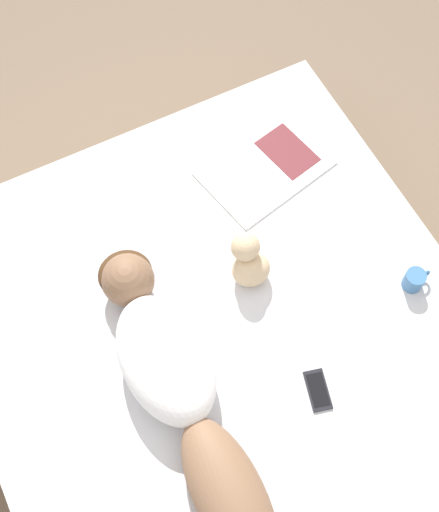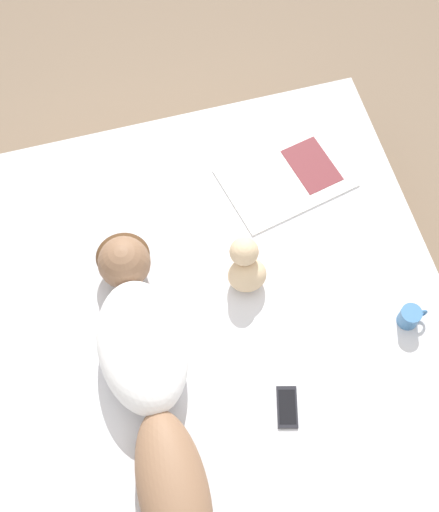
# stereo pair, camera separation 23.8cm
# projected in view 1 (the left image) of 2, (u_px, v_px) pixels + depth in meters

# --- Properties ---
(ground_plane) EXTENTS (12.00, 12.00, 0.00)m
(ground_plane) POSITION_uv_depth(u_px,v_px,m) (236.00, 403.00, 3.04)
(ground_plane) COLOR #7A6651
(bed) EXTENTS (1.85, 2.23, 0.59)m
(bed) POSITION_uv_depth(u_px,v_px,m) (238.00, 385.00, 2.78)
(bed) COLOR tan
(bed) RESTS_ON ground_plane
(person) EXTENTS (0.31, 1.21, 0.21)m
(person) POSITION_uv_depth(u_px,v_px,m) (178.00, 386.00, 2.37)
(person) COLOR brown
(person) RESTS_ON bed
(open_magazine) EXTENTS (0.55, 0.43, 0.01)m
(open_magazine) POSITION_uv_depth(u_px,v_px,m) (266.00, 167.00, 2.87)
(open_magazine) COLOR white
(open_magazine) RESTS_ON bed
(coffee_mug) EXTENTS (0.11, 0.08, 0.08)m
(coffee_mug) POSITION_uv_depth(u_px,v_px,m) (415.00, 280.00, 2.61)
(coffee_mug) COLOR teal
(coffee_mug) RESTS_ON bed
(cell_phone) EXTENTS (0.10, 0.16, 0.01)m
(cell_phone) POSITION_uv_depth(u_px,v_px,m) (318.00, 390.00, 2.46)
(cell_phone) COLOR black
(cell_phone) RESTS_ON bed
(plush_toy) EXTENTS (0.14, 0.17, 0.21)m
(plush_toy) POSITION_uv_depth(u_px,v_px,m) (249.00, 262.00, 2.58)
(plush_toy) COLOR #D1B289
(plush_toy) RESTS_ON bed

